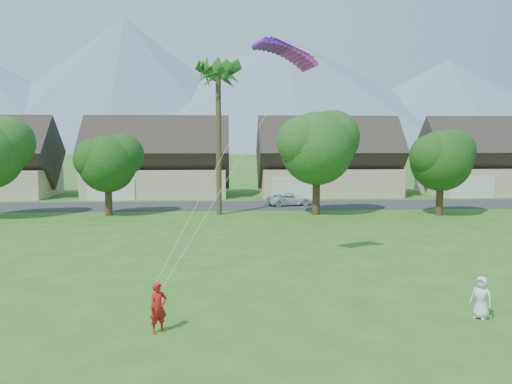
{
  "coord_description": "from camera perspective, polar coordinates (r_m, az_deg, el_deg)",
  "views": [
    {
      "loc": [
        -1.28,
        -12.49,
        6.16
      ],
      "look_at": [
        0.0,
        10.0,
        3.8
      ],
      "focal_mm": 35.0,
      "sensor_mm": 36.0,
      "label": 1
    }
  ],
  "objects": [
    {
      "name": "ground",
      "position": [
        13.99,
        2.48,
        -20.16
      ],
      "size": [
        500.0,
        500.0,
        0.0
      ],
      "primitive_type": "plane",
      "color": "#2D6019",
      "rests_on": "ground"
    },
    {
      "name": "street",
      "position": [
        46.92,
        -1.67,
        -1.56
      ],
      "size": [
        90.0,
        7.0,
        0.01
      ],
      "primitive_type": "cube",
      "color": "#2D2D30",
      "rests_on": "ground"
    },
    {
      "name": "kite_flyer",
      "position": [
        16.66,
        -11.11,
        -12.85
      ],
      "size": [
        0.71,
        0.66,
        1.63
      ],
      "primitive_type": "imported",
      "rotation": [
        0.0,
        0.0,
        0.62
      ],
      "color": "red",
      "rests_on": "ground"
    },
    {
      "name": "watcher",
      "position": [
        19.23,
        24.34,
        -10.92
      ],
      "size": [
        0.83,
        0.86,
        1.49
      ],
      "primitive_type": "imported",
      "rotation": [
        0.0,
        0.0,
        -0.86
      ],
      "color": "silver",
      "rests_on": "ground"
    },
    {
      "name": "parked_car",
      "position": [
        47.19,
        3.87,
        -0.81
      ],
      "size": [
        4.58,
        2.94,
        1.17
      ],
      "primitive_type": "imported",
      "rotation": [
        0.0,
        0.0,
        1.82
      ],
      "color": "white",
      "rests_on": "ground"
    },
    {
      "name": "mountain_ridge",
      "position": [
        273.7,
        -0.82,
        10.78
      ],
      "size": [
        540.0,
        240.0,
        70.0
      ],
      "color": "slate",
      "rests_on": "ground"
    },
    {
      "name": "houses_row",
      "position": [
        55.58,
        -1.43,
        3.18
      ],
      "size": [
        72.75,
        8.19,
        8.86
      ],
      "color": "beige",
      "rests_on": "ground"
    },
    {
      "name": "tree_row",
      "position": [
        40.43,
        -3.07,
        4.17
      ],
      "size": [
        62.27,
        6.67,
        8.45
      ],
      "color": "#47301C",
      "rests_on": "ground"
    },
    {
      "name": "fan_palm",
      "position": [
        41.39,
        -4.35,
        13.8
      ],
      "size": [
        3.0,
        3.0,
        13.8
      ],
      "color": "#4C3D26",
      "rests_on": "ground"
    },
    {
      "name": "parafoil_kite",
      "position": [
        23.8,
        3.48,
        15.9
      ],
      "size": [
        3.34,
        1.59,
        0.5
      ],
      "rotation": [
        0.0,
        0.0,
        0.48
      ],
      "color": "#6B16AB",
      "rests_on": "ground"
    }
  ]
}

